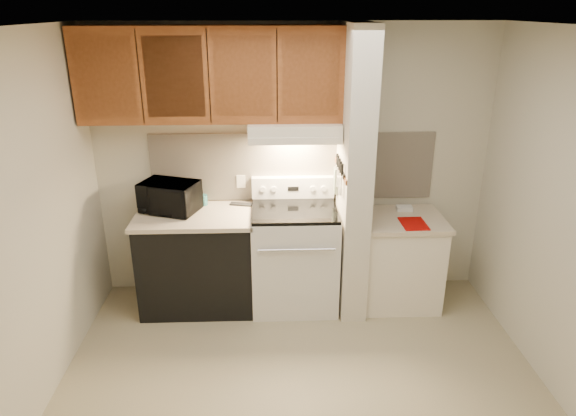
{
  "coord_description": "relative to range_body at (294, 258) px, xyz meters",
  "views": [
    {
      "loc": [
        -0.22,
        -3.04,
        2.61
      ],
      "look_at": [
        -0.07,
        0.75,
        1.12
      ],
      "focal_mm": 32.0,
      "sensor_mm": 36.0,
      "label": 1
    }
  ],
  "objects": [
    {
      "name": "floor",
      "position": [
        0.0,
        -1.16,
        -0.46
      ],
      "size": [
        3.6,
        3.6,
        0.0
      ],
      "primitive_type": "plane",
      "color": "tan",
      "rests_on": "ground"
    },
    {
      "name": "ceiling",
      "position": [
        0.0,
        -1.16,
        2.04
      ],
      "size": [
        3.6,
        3.6,
        0.0
      ],
      "primitive_type": "plane",
      "rotation": [
        3.14,
        0.0,
        0.0
      ],
      "color": "white",
      "rests_on": "wall_back"
    },
    {
      "name": "wall_back",
      "position": [
        0.0,
        0.34,
        0.79
      ],
      "size": [
        3.6,
        2.5,
        0.02
      ],
      "primitive_type": "cube",
      "rotation": [
        1.57,
        0.0,
        0.0
      ],
      "color": "beige",
      "rests_on": "floor"
    },
    {
      "name": "wall_left",
      "position": [
        -1.8,
        -1.16,
        0.79
      ],
      "size": [
        0.02,
        3.0,
        2.5
      ],
      "primitive_type": "cube",
      "color": "beige",
      "rests_on": "floor"
    },
    {
      "name": "wall_right",
      "position": [
        1.8,
        -1.16,
        0.79
      ],
      "size": [
        0.02,
        3.0,
        2.5
      ],
      "primitive_type": "cube",
      "color": "beige",
      "rests_on": "floor"
    },
    {
      "name": "backsplash",
      "position": [
        0.0,
        0.33,
        0.78
      ],
      "size": [
        2.6,
        0.02,
        0.63
      ],
      "primitive_type": "cube",
      "color": "beige",
      "rests_on": "wall_back"
    },
    {
      "name": "range_body",
      "position": [
        0.0,
        0.0,
        0.0
      ],
      "size": [
        0.76,
        0.65,
        0.92
      ],
      "primitive_type": "cube",
      "color": "silver",
      "rests_on": "floor"
    },
    {
      "name": "oven_window",
      "position": [
        0.0,
        -0.32,
        0.04
      ],
      "size": [
        0.5,
        0.01,
        0.3
      ],
      "primitive_type": "cube",
      "color": "black",
      "rests_on": "range_body"
    },
    {
      "name": "oven_handle",
      "position": [
        0.0,
        -0.35,
        0.26
      ],
      "size": [
        0.65,
        0.02,
        0.02
      ],
      "primitive_type": "cylinder",
      "rotation": [
        0.0,
        1.57,
        0.0
      ],
      "color": "silver",
      "rests_on": "range_body"
    },
    {
      "name": "cooktop",
      "position": [
        0.0,
        0.0,
        0.48
      ],
      "size": [
        0.74,
        0.64,
        0.03
      ],
      "primitive_type": "cube",
      "color": "black",
      "rests_on": "range_body"
    },
    {
      "name": "range_backguard",
      "position": [
        0.0,
        0.28,
        0.59
      ],
      "size": [
        0.76,
        0.08,
        0.2
      ],
      "primitive_type": "cube",
      "color": "silver",
      "rests_on": "range_body"
    },
    {
      "name": "range_display",
      "position": [
        0.0,
        0.24,
        0.59
      ],
      "size": [
        0.1,
        0.01,
        0.04
      ],
      "primitive_type": "cube",
      "color": "black",
      "rests_on": "range_backguard"
    },
    {
      "name": "range_knob_left_outer",
      "position": [
        -0.28,
        0.24,
        0.59
      ],
      "size": [
        0.05,
        0.02,
        0.05
      ],
      "primitive_type": "cylinder",
      "rotation": [
        1.57,
        0.0,
        0.0
      ],
      "color": "silver",
      "rests_on": "range_backguard"
    },
    {
      "name": "range_knob_left_inner",
      "position": [
        -0.18,
        0.24,
        0.59
      ],
      "size": [
        0.05,
        0.02,
        0.05
      ],
      "primitive_type": "cylinder",
      "rotation": [
        1.57,
        0.0,
        0.0
      ],
      "color": "silver",
      "rests_on": "range_backguard"
    },
    {
      "name": "range_knob_right_inner",
      "position": [
        0.18,
        0.24,
        0.59
      ],
      "size": [
        0.05,
        0.02,
        0.05
      ],
      "primitive_type": "cylinder",
      "rotation": [
        1.57,
        0.0,
        0.0
      ],
      "color": "silver",
      "rests_on": "range_backguard"
    },
    {
      "name": "range_knob_right_outer",
      "position": [
        0.28,
        0.24,
        0.59
      ],
      "size": [
        0.05,
        0.02,
        0.05
      ],
      "primitive_type": "cylinder",
      "rotation": [
        1.57,
        0.0,
        0.0
      ],
      "color": "silver",
      "rests_on": "range_backguard"
    },
    {
      "name": "dishwasher_front",
      "position": [
        -0.88,
        0.01,
        -0.03
      ],
      "size": [
        1.0,
        0.63,
        0.87
      ],
      "primitive_type": "cube",
      "color": "black",
      "rests_on": "floor"
    },
    {
      "name": "left_countertop",
      "position": [
        -0.88,
        0.01,
        0.43
      ],
      "size": [
        1.04,
        0.67,
        0.04
      ],
      "primitive_type": "cube",
      "color": "beige",
      "rests_on": "dishwasher_front"
    },
    {
      "name": "spoon_rest",
      "position": [
        -0.48,
        0.21,
        0.46
      ],
      "size": [
        0.21,
        0.11,
        0.01
      ],
      "primitive_type": "cube",
      "rotation": [
        0.0,
        0.0,
        -0.24
      ],
      "color": "black",
      "rests_on": "left_countertop"
    },
    {
      "name": "teal_jar",
      "position": [
        -0.83,
        0.23,
        0.5
      ],
      "size": [
        0.09,
        0.09,
        0.1
      ],
      "primitive_type": "cylinder",
      "rotation": [
        0.0,
        0.0,
        -0.1
      ],
      "color": "#2A6F6F",
      "rests_on": "left_countertop"
    },
    {
      "name": "outlet",
      "position": [
        -0.48,
        0.32,
        0.64
      ],
      "size": [
        0.08,
        0.01,
        0.12
      ],
      "primitive_type": "cube",
      "color": "white",
      "rests_on": "backsplash"
    },
    {
      "name": "microwave",
      "position": [
        -1.1,
        0.09,
        0.58
      ],
      "size": [
        0.57,
        0.47,
        0.27
      ],
      "primitive_type": "imported",
      "rotation": [
        0.0,
        0.0,
        -0.34
      ],
      "color": "black",
      "rests_on": "left_countertop"
    },
    {
      "name": "partition_pillar",
      "position": [
        0.51,
        -0.01,
        0.79
      ],
      "size": [
        0.22,
        0.7,
        2.5
      ],
      "primitive_type": "cube",
      "color": "beige",
      "rests_on": "floor"
    },
    {
      "name": "pillar_trim",
      "position": [
        0.39,
        -0.01,
        0.84
      ],
      "size": [
        0.01,
        0.7,
        0.04
      ],
      "primitive_type": "cube",
      "color": "brown",
      "rests_on": "partition_pillar"
    },
    {
      "name": "knife_strip",
      "position": [
        0.39,
        -0.06,
        0.86
      ],
      "size": [
        0.02,
        0.42,
        0.04
      ],
      "primitive_type": "cube",
      "color": "black",
      "rests_on": "partition_pillar"
    },
    {
      "name": "knife_blade_a",
      "position": [
        0.38,
        -0.2,
        0.76
      ],
      "size": [
        0.01,
        0.03,
        0.16
      ],
      "primitive_type": "cube",
      "color": "silver",
      "rests_on": "knife_strip"
    },
    {
      "name": "knife_handle_a",
      "position": [
        0.38,
        -0.22,
        0.91
      ],
      "size": [
        0.02,
        0.02,
        0.1
      ],
      "primitive_type": "cylinder",
      "color": "black",
      "rests_on": "knife_strip"
    },
    {
      "name": "knife_blade_b",
      "position": [
        0.38,
        -0.14,
        0.75
      ],
      "size": [
        0.01,
        0.04,
        0.18
      ],
      "primitive_type": "cube",
      "color": "silver",
      "rests_on": "knife_strip"
    },
    {
      "name": "knife_handle_b",
      "position": [
        0.38,
        -0.14,
        0.91
      ],
      "size": [
        0.02,
        0.02,
        0.1
      ],
      "primitive_type": "cylinder",
      "color": "black",
      "rests_on": "knife_strip"
    },
    {
      "name": "knife_blade_c",
      "position": [
        0.38,
        -0.06,
        0.74
      ],
      "size": [
        0.01,
        0.04,
        0.2
      ],
      "primitive_type": "cube",
      "color": "silver",
      "rests_on": "knife_strip"
    },
    {
      "name": "knife_handle_c",
      "position": [
        0.38,
        -0.06,
        0.91
      ],
      "size": [
        0.02,
        0.02,
        0.1
      ],
      "primitive_type": "cylinder",
      "color": "black",
      "rests_on": "knife_strip"
    },
    {
      "name": "knife_blade_d",
      "position": [
        0.38,
        0.03,
        0.76
      ],
      "size": [
        0.01,
        0.04,
        0.16
      ],
      "primitive_type": "cube",
      "color": "silver",
      "rests_on": "knife_strip"
    },
    {
      "name": "knife_handle_d",
      "position": [
        0.38,
        0.03,
        0.91
      ],
      "size": [
        0.02,
        0.02,
        0.1
      ],
      "primitive_type": "cylinder",
      "color": "black",
      "rests_on": "knife_strip"
    },
    {
      "name": "knife_blade_e",
      "position": [
        0.38,
        0.1,
        0.75
      ],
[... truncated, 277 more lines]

